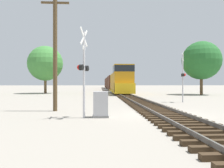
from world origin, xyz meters
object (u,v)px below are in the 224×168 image
(freight_train, at_px, (112,83))
(crossing_signal_near, at_px, (84,69))
(relay_cabinet, at_px, (101,105))
(crossing_signal_far, at_px, (183,75))
(tree_mid_background, at_px, (45,63))
(tree_far_right, at_px, (201,61))
(utility_pole, at_px, (55,50))

(freight_train, xyz_separation_m, crossing_signal_near, (-4.46, -52.07, 0.56))
(freight_train, height_order, crossing_signal_near, crossing_signal_near)
(crossing_signal_near, distance_m, relay_cabinet, 2.08)
(freight_train, bearing_deg, crossing_signal_far, -84.35)
(crossing_signal_near, xyz_separation_m, crossing_signal_far, (8.73, 8.86, 0.03))
(freight_train, xyz_separation_m, tree_mid_background, (-13.40, -23.59, 3.41))
(freight_train, distance_m, crossing_signal_near, 52.26)
(crossing_signal_near, distance_m, tree_mid_background, 29.98)
(crossing_signal_near, height_order, relay_cabinet, crossing_signal_near)
(tree_far_right, height_order, tree_mid_background, tree_mid_background)
(crossing_signal_far, xyz_separation_m, tree_mid_background, (-17.67, 19.62, 2.82))
(relay_cabinet, bearing_deg, freight_train, 86.07)
(crossing_signal_near, height_order, tree_mid_background, tree_mid_background)
(utility_pole, bearing_deg, freight_train, 82.45)
(relay_cabinet, bearing_deg, tree_far_right, 54.15)
(utility_pole, bearing_deg, tree_mid_background, 105.11)
(crossing_signal_near, distance_m, utility_pole, 3.87)
(crossing_signal_near, relative_size, tree_far_right, 0.55)
(tree_mid_background, bearing_deg, crossing_signal_near, -72.57)
(crossing_signal_far, bearing_deg, freight_train, 19.50)
(crossing_signal_near, relative_size, relay_cabinet, 3.42)
(crossing_signal_near, bearing_deg, utility_pole, -126.92)
(tree_mid_background, bearing_deg, crossing_signal_far, -47.99)
(utility_pole, relative_size, tree_mid_background, 0.89)
(freight_train, xyz_separation_m, tree_far_right, (12.56, -29.58, 3.46))
(freight_train, xyz_separation_m, utility_pole, (-6.51, -49.11, 1.97))
(crossing_signal_near, relative_size, tree_mid_background, 0.55)
(crossing_signal_far, distance_m, utility_pole, 12.37)
(freight_train, xyz_separation_m, relay_cabinet, (-3.57, -51.90, -1.32))
(tree_mid_background, bearing_deg, utility_pole, -74.89)
(freight_train, relative_size, crossing_signal_near, 14.49)
(crossing_signal_far, bearing_deg, tree_far_right, -17.45)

